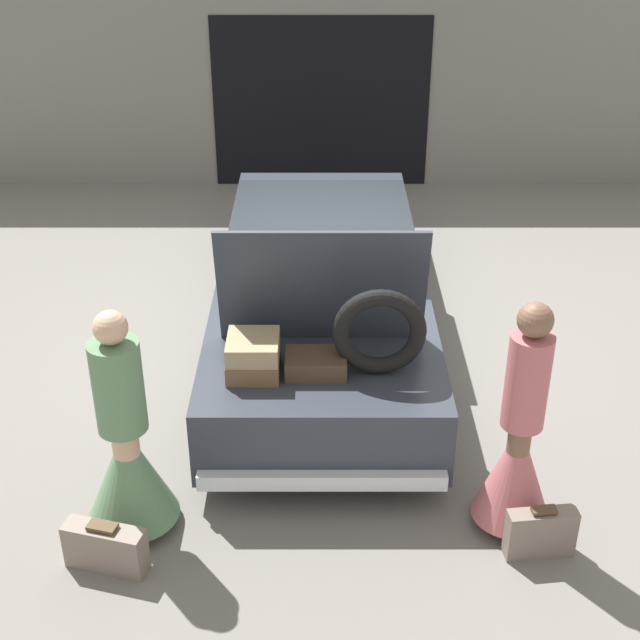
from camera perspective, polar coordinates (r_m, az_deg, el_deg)
The scene contains 7 objects.
ground_plane at distance 8.46m, azimuth -0.02°, elevation -1.16°, with size 40.00×40.00×0.00m, color slate.
garage_wall_back at distance 11.87m, azimuth -0.07°, elevation 15.14°, with size 12.00×0.14×2.80m.
car at distance 8.19m, azimuth -0.02°, elevation 2.23°, with size 1.88×4.88×1.77m.
person_left at distance 6.14m, azimuth -12.36°, elevation -8.40°, with size 0.63×0.63×1.68m.
person_right at distance 6.13m, azimuth 12.43°, elevation -8.12°, with size 0.54×0.54×1.74m.
suitcase_beside_left_person at distance 6.13m, azimuth -13.67°, elevation -13.98°, with size 0.57×0.30×0.36m.
suitcase_beside_right_person at distance 6.22m, azimuth 13.82°, elevation -13.05°, with size 0.48×0.18×0.39m.
Camera 1 is at (-0.01, -7.30, 4.28)m, focal length 50.00 mm.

